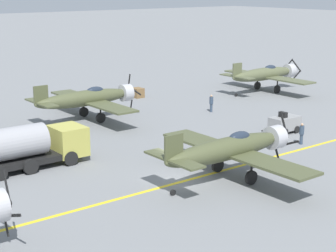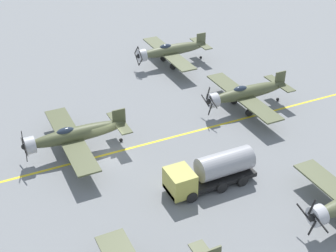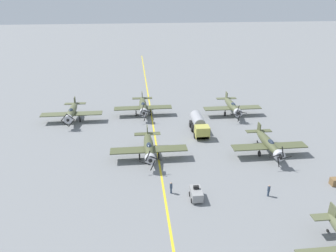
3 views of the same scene
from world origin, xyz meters
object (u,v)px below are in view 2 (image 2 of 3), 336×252
object	(u,v)px
airplane_mid_center	(74,135)
fuel_tanker	(211,171)
airplane_near_center	(245,93)
airplane_near_right	(171,50)

from	to	relation	value
airplane_mid_center	fuel_tanker	bearing A→B (deg)	-119.73
airplane_mid_center	airplane_near_center	xyz separation A→B (m)	(0.22, -19.13, 0.00)
airplane_mid_center	airplane_near_right	distance (m)	22.39
airplane_near_center	fuel_tanker	xyz separation A→B (m)	(-10.00, 10.10, -0.50)
airplane_near_center	airplane_mid_center	bearing A→B (deg)	80.60
airplane_mid_center	airplane_near_center	bearing A→B (deg)	-71.82
airplane_near_center	airplane_near_right	xyz separation A→B (m)	(14.30, 2.09, -0.00)
airplane_near_right	fuel_tanker	world-z (taller)	airplane_near_right
airplane_mid_center	airplane_near_right	size ratio (longest dim) A/B	1.00
airplane_mid_center	fuel_tanker	world-z (taller)	airplane_mid_center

